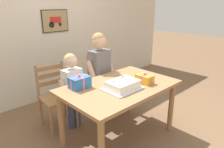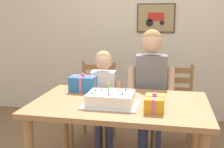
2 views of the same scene
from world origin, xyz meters
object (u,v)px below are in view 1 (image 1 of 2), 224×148
at_px(child_older, 100,67).
at_px(child_younger, 72,84).
at_px(dining_table, 120,92).
at_px(birthday_cake, 123,85).
at_px(chair_left, 56,96).
at_px(gift_box_red_large, 80,82).
at_px(chair_right, 103,81).
at_px(gift_box_beside_cake, 145,79).

xyz_separation_m(child_older, child_younger, (-0.50, 0.00, -0.14)).
xyz_separation_m(dining_table, child_younger, (-0.29, 0.62, 0.01)).
height_order(birthday_cake, chair_left, birthday_cake).
height_order(dining_table, gift_box_red_large, gift_box_red_large).
height_order(chair_right, child_older, child_older).
bearing_deg(gift_box_red_large, chair_right, 32.91).
relative_size(child_older, child_younger, 1.20).
xyz_separation_m(gift_box_red_large, child_older, (0.61, 0.34, -0.02)).
bearing_deg(chair_left, child_older, -17.59).
bearing_deg(child_younger, chair_left, 126.74).
relative_size(gift_box_beside_cake, chair_right, 0.23).
bearing_deg(child_older, chair_left, 162.41).
distance_m(birthday_cake, gift_box_beside_cake, 0.35).
xyz_separation_m(dining_table, chair_right, (0.45, 0.83, -0.18)).
bearing_deg(dining_table, child_younger, 115.02).
height_order(gift_box_red_large, chair_right, gift_box_red_large).
xyz_separation_m(birthday_cake, child_older, (0.26, 0.73, 0.00)).
distance_m(child_older, child_younger, 0.52).
height_order(chair_left, child_older, child_older).
xyz_separation_m(dining_table, chair_left, (-0.44, 0.83, -0.18)).
xyz_separation_m(birthday_cake, gift_box_red_large, (-0.35, 0.38, 0.02)).
distance_m(chair_right, child_younger, 0.79).
height_order(dining_table, chair_right, chair_right).
bearing_deg(dining_table, gift_box_beside_cake, -29.51).
bearing_deg(child_younger, gift_box_beside_cake, -53.62).
distance_m(dining_table, birthday_cake, 0.19).
height_order(dining_table, child_older, child_older).
relative_size(birthday_cake, chair_left, 0.48).
height_order(birthday_cake, chair_right, birthday_cake).
bearing_deg(child_younger, child_older, -0.06).
distance_m(birthday_cake, child_younger, 0.78).
xyz_separation_m(chair_left, chair_right, (0.89, 0.00, 0.00)).
bearing_deg(gift_box_beside_cake, chair_left, 126.45).
relative_size(chair_left, child_older, 0.70).
bearing_deg(child_younger, dining_table, -64.98).
distance_m(dining_table, child_younger, 0.69).
bearing_deg(gift_box_red_large, dining_table, -34.26).
relative_size(chair_right, child_younger, 0.84).
bearing_deg(gift_box_red_large, child_younger, 71.53).
height_order(gift_box_red_large, gift_box_beside_cake, gift_box_red_large).
bearing_deg(child_older, birthday_cake, -109.93).
relative_size(dining_table, child_older, 1.09).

